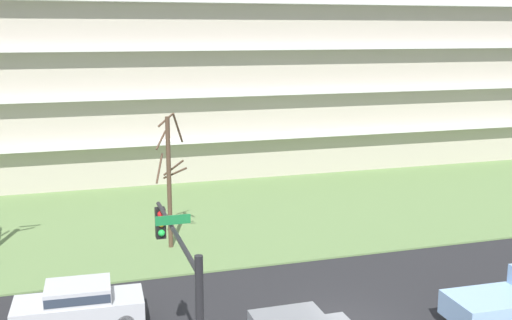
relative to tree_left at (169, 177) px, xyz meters
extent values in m
cube|color=#66844C|center=(4.60, 4.42, -3.42)|extent=(80.00, 16.00, 0.08)
cube|color=#B2A899|center=(4.60, 17.64, 4.05)|extent=(53.54, 10.44, 15.01)
cube|color=silver|center=(4.60, 11.97, -0.45)|extent=(51.40, 0.90, 0.24)
cube|color=silver|center=(4.60, 11.97, 2.55)|extent=(51.40, 0.90, 0.24)
cube|color=silver|center=(4.60, 11.97, 5.55)|extent=(51.40, 0.90, 0.24)
cube|color=silver|center=(4.60, 11.97, 8.55)|extent=(51.40, 0.90, 0.24)
cylinder|color=#4C3828|center=(-0.02, -0.04, -0.30)|extent=(0.21, 0.21, 6.30)
cylinder|color=#4C3828|center=(-0.30, 0.22, 1.73)|extent=(0.64, 0.68, 0.81)
cylinder|color=#4C3828|center=(0.35, 0.44, 0.08)|extent=(1.05, 0.84, 0.67)
cylinder|color=#4C3828|center=(-0.42, 0.17, 0.42)|extent=(0.53, 0.91, 1.27)
cylinder|color=#4C3828|center=(0.40, -0.31, 2.35)|extent=(0.66, 0.96, 1.50)
cylinder|color=#4C3828|center=(-0.06, 0.30, 2.63)|extent=(0.75, 0.19, 0.62)
cylinder|color=#4C3828|center=(0.27, 0.37, 0.36)|extent=(0.93, 0.69, 0.84)
cylinder|color=black|center=(8.48, -10.63, -3.06)|extent=(0.81, 0.24, 0.80)
cube|color=#B7BABF|center=(-4.40, -7.08, -2.79)|extent=(4.49, 2.02, 0.70)
cube|color=#B7BABF|center=(-4.40, -7.08, -2.16)|extent=(2.28, 1.76, 0.55)
cube|color=#2D3847|center=(-4.40, -7.08, -2.16)|extent=(2.24, 1.80, 0.30)
cylinder|color=black|center=(-5.89, -6.21, -3.14)|extent=(0.65, 0.25, 0.64)
cylinder|color=black|center=(-2.82, -6.37, -3.14)|extent=(0.65, 0.25, 0.64)
cylinder|color=black|center=(-2.01, -13.35, 1.71)|extent=(0.12, 5.67, 0.12)
cube|color=black|center=(-2.01, -10.81, 1.21)|extent=(0.28, 0.28, 0.90)
sphere|color=red|center=(-2.01, -10.96, 1.51)|extent=(0.20, 0.20, 0.20)
sphere|color=#F2A519|center=(-2.01, -10.96, 1.23)|extent=(0.20, 0.20, 0.20)
sphere|color=green|center=(-2.01, -10.96, 0.95)|extent=(0.20, 0.20, 0.20)
cube|color=#197238|center=(-2.01, -13.06, 1.96)|extent=(0.90, 0.04, 0.24)
camera|label=1|loc=(-4.48, -28.20, 6.64)|focal=43.93mm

